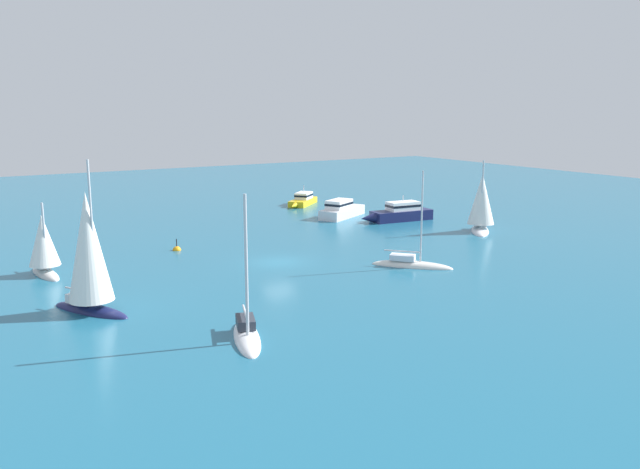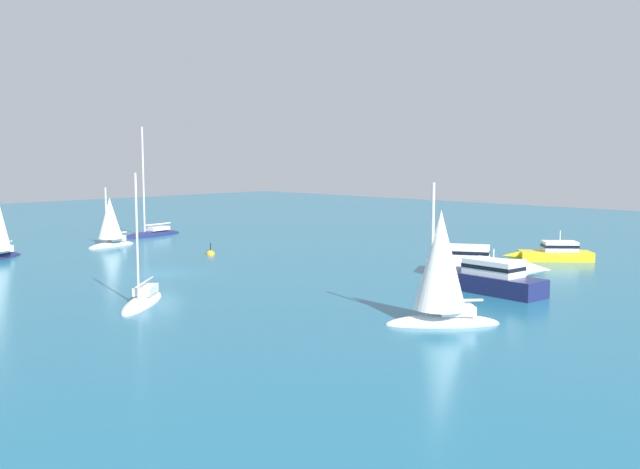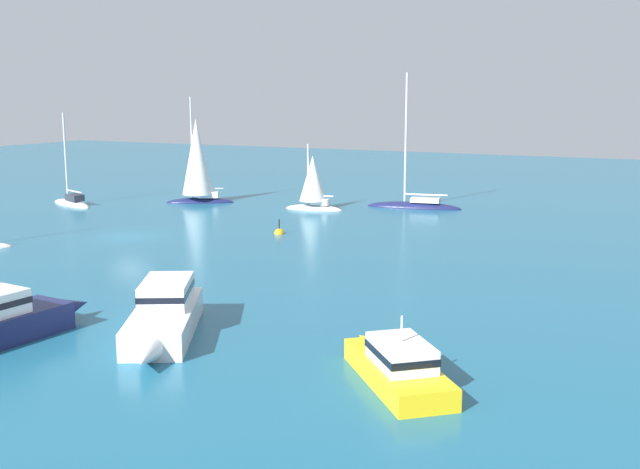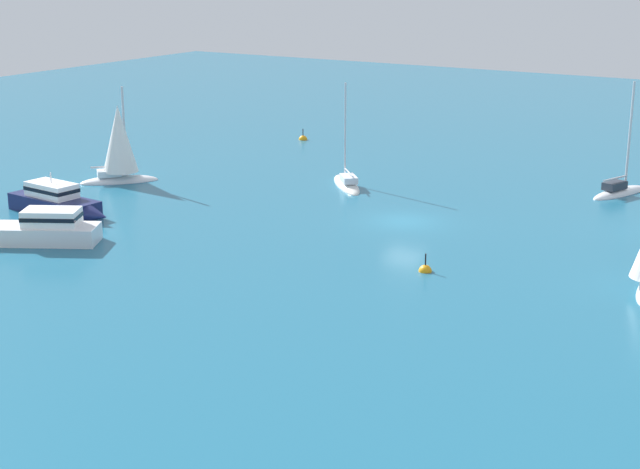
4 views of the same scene
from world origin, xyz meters
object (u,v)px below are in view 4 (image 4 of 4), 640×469
at_px(channel_buoy, 303,140).
at_px(launch_1, 38,229).
at_px(yacht, 347,184).
at_px(mooring_buoy, 425,271).
at_px(sailboat_1, 619,191).
at_px(powerboat, 57,202).
at_px(sailboat, 119,149).

bearing_deg(channel_buoy, launch_1, -83.01).
xyz_separation_m(yacht, mooring_buoy, (13.29, -14.81, -0.11)).
xyz_separation_m(yacht, sailboat_1, (17.38, 7.72, 0.07)).
distance_m(launch_1, sailboat_1, 38.83).
bearing_deg(mooring_buoy, powerboat, -176.12).
bearing_deg(channel_buoy, mooring_buoy, -47.89).
distance_m(launch_1, yacht, 23.09).
bearing_deg(launch_1, sailboat_1, -159.47).
relative_size(powerboat, sailboat_1, 1.03).
distance_m(launch_1, mooring_buoy, 22.38).
bearing_deg(powerboat, yacht, 59.61).
distance_m(sailboat, yacht, 16.70).
relative_size(sailboat_1, channel_buoy, 5.93).
relative_size(sailboat, yacht, 0.96).
height_order(sailboat, sailboat_1, sailboat_1).
relative_size(powerboat, channel_buoy, 6.10).
height_order(sailboat, channel_buoy, sailboat).
relative_size(powerboat, mooring_buoy, 6.31).
bearing_deg(sailboat, channel_buoy, 35.79).
bearing_deg(powerboat, mooring_buoy, 9.11).
height_order(yacht, sailboat_1, sailboat_1).
height_order(launch_1, channel_buoy, launch_1).
relative_size(launch_1, channel_buoy, 5.83).
height_order(launch_1, yacht, yacht).
xyz_separation_m(powerboat, sailboat_1, (29.21, 24.24, -0.64)).
bearing_deg(mooring_buoy, launch_1, -162.20).
xyz_separation_m(channel_buoy, mooring_buoy, (25.61, -28.34, 0.00)).
distance_m(launch_1, channel_buoy, 35.45).
bearing_deg(mooring_buoy, sailboat, 165.44).
bearing_deg(yacht, sailboat_1, -107.53).
bearing_deg(channel_buoy, sailboat_1, -11.06).
xyz_separation_m(sailboat, launch_1, (6.71, -14.11, -1.65)).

